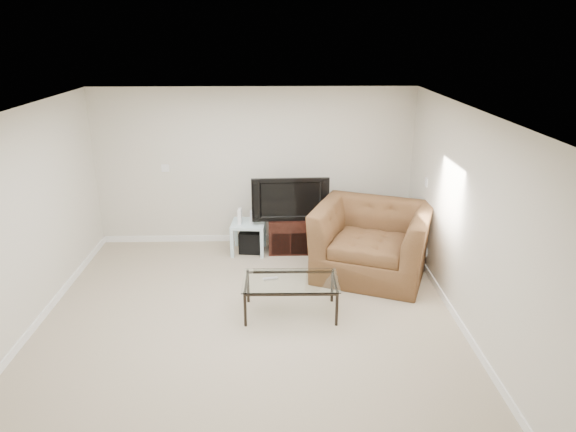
{
  "coord_description": "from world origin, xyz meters",
  "views": [
    {
      "loc": [
        0.34,
        -5.39,
        3.3
      ],
      "look_at": [
        0.5,
        1.2,
        0.9
      ],
      "focal_mm": 32.0,
      "sensor_mm": 36.0,
      "label": 1
    }
  ],
  "objects_px": {
    "recliner": "(372,230)",
    "coffee_table": "(291,297)",
    "tv_stand": "(290,234)",
    "television": "(290,197)",
    "subwoofer": "(251,241)",
    "side_table": "(249,237)"
  },
  "relations": [
    {
      "from": "side_table",
      "to": "subwoofer",
      "type": "relative_size",
      "value": 1.52
    },
    {
      "from": "side_table",
      "to": "coffee_table",
      "type": "relative_size",
      "value": 0.44
    },
    {
      "from": "subwoofer",
      "to": "coffee_table",
      "type": "xyz_separation_m",
      "value": [
        0.57,
        -1.91,
        0.05
      ]
    },
    {
      "from": "side_table",
      "to": "coffee_table",
      "type": "xyz_separation_m",
      "value": [
        0.6,
        -1.89,
        -0.02
      ]
    },
    {
      "from": "recliner",
      "to": "coffee_table",
      "type": "distance_m",
      "value": 1.65
    },
    {
      "from": "side_table",
      "to": "recliner",
      "type": "relative_size",
      "value": 0.33
    },
    {
      "from": "recliner",
      "to": "coffee_table",
      "type": "bearing_deg",
      "value": -116.15
    },
    {
      "from": "subwoofer",
      "to": "coffee_table",
      "type": "bearing_deg",
      "value": -73.36
    },
    {
      "from": "coffee_table",
      "to": "subwoofer",
      "type": "bearing_deg",
      "value": 106.64
    },
    {
      "from": "tv_stand",
      "to": "recliner",
      "type": "xyz_separation_m",
      "value": [
        1.13,
        -0.86,
        0.4
      ]
    },
    {
      "from": "television",
      "to": "tv_stand",
      "type": "bearing_deg",
      "value": 88.32
    },
    {
      "from": "television",
      "to": "side_table",
      "type": "bearing_deg",
      "value": 179.02
    },
    {
      "from": "tv_stand",
      "to": "television",
      "type": "relative_size",
      "value": 0.61
    },
    {
      "from": "tv_stand",
      "to": "subwoofer",
      "type": "distance_m",
      "value": 0.62
    },
    {
      "from": "recliner",
      "to": "coffee_table",
      "type": "height_order",
      "value": "recliner"
    },
    {
      "from": "tv_stand",
      "to": "coffee_table",
      "type": "xyz_separation_m",
      "value": [
        -0.04,
        -1.93,
        -0.05
      ]
    },
    {
      "from": "television",
      "to": "recliner",
      "type": "height_order",
      "value": "recliner"
    },
    {
      "from": "television",
      "to": "recliner",
      "type": "relative_size",
      "value": 0.71
    },
    {
      "from": "television",
      "to": "subwoofer",
      "type": "xyz_separation_m",
      "value": [
        -0.61,
        0.01,
        -0.72
      ]
    },
    {
      "from": "television",
      "to": "subwoofer",
      "type": "distance_m",
      "value": 0.94
    },
    {
      "from": "side_table",
      "to": "tv_stand",
      "type": "bearing_deg",
      "value": 3.48
    },
    {
      "from": "tv_stand",
      "to": "coffee_table",
      "type": "distance_m",
      "value": 1.93
    }
  ]
}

